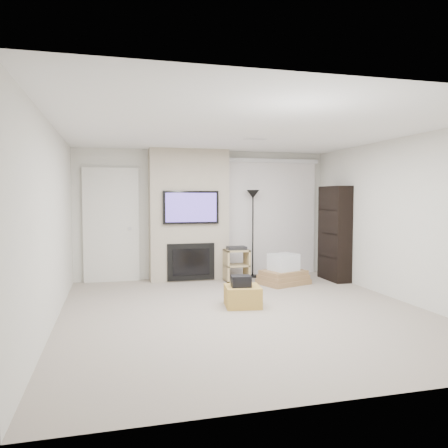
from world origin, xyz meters
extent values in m
cube|color=gray|center=(0.00, 0.00, 0.00)|extent=(5.00, 5.50, 0.00)
cube|color=white|center=(0.00, 0.00, 2.50)|extent=(5.00, 5.50, 0.00)
cube|color=silver|center=(0.00, 2.75, 1.25)|extent=(5.00, 0.00, 2.50)
cube|color=silver|center=(0.00, -2.75, 1.25)|extent=(5.00, 0.00, 2.50)
cube|color=silver|center=(-2.50, 0.00, 1.25)|extent=(0.00, 5.50, 2.50)
cube|color=silver|center=(2.50, 0.00, 1.25)|extent=(0.00, 5.50, 2.50)
cube|color=silver|center=(0.40, 0.80, 2.50)|extent=(0.35, 0.18, 0.01)
cube|color=#B2893B|center=(0.04, 0.28, 0.15)|extent=(0.56, 0.56, 0.30)
cube|color=black|center=(0.01, 0.24, 0.38)|extent=(0.31, 0.26, 0.16)
cube|color=#ADA08B|center=(-0.35, 2.55, 1.25)|extent=(1.50, 0.40, 2.50)
cube|color=black|center=(-0.35, 2.32, 1.40)|extent=(1.05, 0.06, 0.62)
cube|color=#4A3892|center=(-0.35, 2.29, 1.40)|extent=(0.96, 0.00, 0.54)
cube|color=black|center=(-0.35, 2.34, 0.37)|extent=(0.90, 0.04, 0.70)
cube|color=black|center=(-0.35, 2.32, 0.37)|extent=(0.70, 0.02, 0.50)
cube|color=silver|center=(-1.80, 2.71, 1.07)|extent=(1.02, 0.08, 2.14)
cube|color=beige|center=(-1.80, 2.72, 1.02)|extent=(0.90, 0.05, 2.05)
cylinder|color=silver|center=(-1.46, 2.67, 1.00)|extent=(0.07, 0.06, 0.07)
cube|color=silver|center=(1.40, 2.69, 2.33)|extent=(1.98, 0.10, 0.08)
cube|color=white|center=(1.40, 2.70, 1.15)|extent=(1.90, 0.03, 2.29)
cylinder|color=black|center=(0.93, 2.50, 0.01)|extent=(0.26, 0.26, 0.03)
cylinder|color=black|center=(0.93, 2.50, 0.83)|extent=(0.03, 0.03, 1.61)
cone|color=black|center=(0.93, 2.50, 1.65)|extent=(0.26, 0.26, 0.17)
cube|color=tan|center=(0.29, 2.16, 0.30)|extent=(0.04, 0.38, 0.60)
cube|color=tan|center=(0.70, 2.16, 0.30)|extent=(0.04, 0.38, 0.60)
cube|color=tan|center=(0.49, 2.16, 0.01)|extent=(0.45, 0.38, 0.03)
cube|color=tan|center=(0.49, 2.16, 0.30)|extent=(0.45, 0.38, 0.03)
cube|color=tan|center=(0.49, 2.16, 0.58)|extent=(0.45, 0.38, 0.03)
cube|color=black|center=(0.49, 2.16, 0.63)|extent=(0.35, 0.25, 0.06)
cube|color=#977249|center=(1.25, 1.67, 0.05)|extent=(0.99, 0.87, 0.09)
cube|color=#977249|center=(1.25, 1.67, 0.13)|extent=(0.94, 0.82, 0.08)
cube|color=#977249|center=(1.25, 1.67, 0.21)|extent=(0.89, 0.76, 0.08)
cube|color=silver|center=(1.25, 1.67, 0.40)|extent=(0.56, 0.53, 0.30)
cube|color=black|center=(2.34, 1.80, 0.90)|extent=(0.30, 0.80, 1.80)
cube|color=black|center=(2.32, 1.80, 0.45)|extent=(0.26, 0.72, 0.02)
cube|color=black|center=(2.32, 1.80, 0.90)|extent=(0.26, 0.72, 0.02)
cube|color=black|center=(2.32, 1.80, 1.35)|extent=(0.26, 0.72, 0.02)
camera|label=1|loc=(-1.78, -5.73, 1.59)|focal=35.00mm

